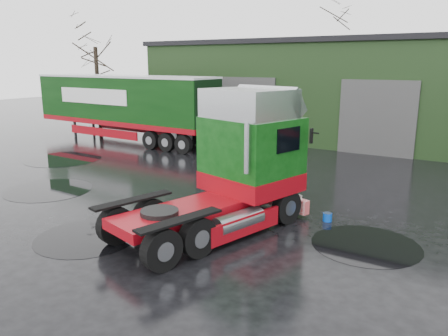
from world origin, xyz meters
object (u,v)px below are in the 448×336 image
(warehouse, at_px, (401,90))
(trailer_left, at_px, (124,108))
(tree_left, at_px, (97,72))
(wash_bucket, at_px, (327,217))
(hero_tractor, at_px, (206,164))
(tree_back_a, at_px, (332,64))

(warehouse, xyz_separation_m, trailer_left, (-14.56, -10.00, -1.08))
(trailer_left, height_order, tree_left, tree_left)
(warehouse, relative_size, wash_bucket, 115.37)
(hero_tractor, bearing_deg, tree_back_a, 117.36)
(tree_back_a, bearing_deg, tree_left, -121.43)
(warehouse, height_order, tree_left, tree_left)
(trailer_left, relative_size, wash_bucket, 47.58)
(trailer_left, bearing_deg, tree_back_a, -16.37)
(tree_back_a, bearing_deg, wash_bucket, -71.22)
(warehouse, distance_m, wash_bucket, 17.55)
(wash_bucket, relative_size, tree_left, 0.03)
(hero_tractor, xyz_separation_m, tree_left, (-17.57, 12.07, 2.17))
(wash_bucket, xyz_separation_m, tree_left, (-20.26, 9.24, 4.12))
(trailer_left, bearing_deg, tree_left, 67.54)
(hero_tractor, height_order, tree_left, tree_left)
(hero_tractor, distance_m, trailer_left, 16.54)
(trailer_left, height_order, wash_bucket, trailer_left)
(wash_bucket, distance_m, tree_left, 22.64)
(hero_tractor, bearing_deg, tree_left, 160.56)
(warehouse, xyz_separation_m, tree_back_a, (-8.00, 10.00, 1.59))
(tree_left, bearing_deg, hero_tractor, -34.49)
(warehouse, height_order, hero_tractor, warehouse)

